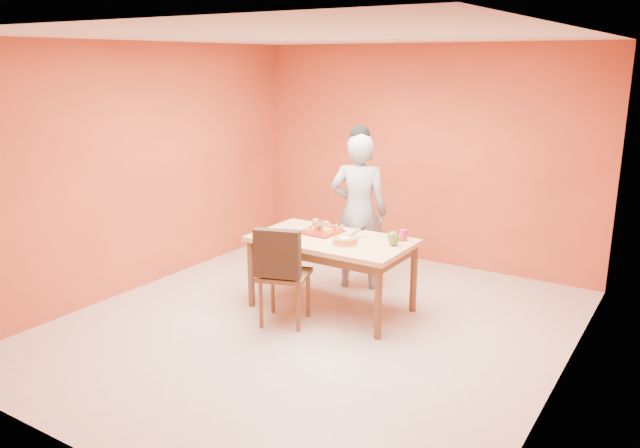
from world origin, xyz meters
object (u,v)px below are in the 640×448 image
Objects in this scene: dining_table at (332,247)px; sponge_cake at (345,241)px; red_dinner_plate at (328,229)px; dining_chair at (283,273)px; pastry_platter at (321,232)px; egg_ornament at (393,238)px; person at (359,212)px; checker_tin at (402,239)px; magenta_glass at (403,235)px.

sponge_cake is (0.22, -0.12, 0.13)m from dining_table.
red_dinner_plate is at bearing 139.11° from sponge_cake.
dining_chair reaches higher than dining_table.
pastry_platter is at bearing -87.52° from red_dinner_plate.
egg_ornament is (0.84, 0.66, 0.31)m from dining_chair.
person is 0.89m from sponge_cake.
dining_chair is at bearing 63.65° from person.
dining_chair is 0.67m from sponge_cake.
magenta_glass is at bearing 15.64° from checker_tin.
dining_chair is at bearing -134.04° from magenta_glass.
pastry_platter is 0.86m from magenta_glass.
egg_ornament is (0.83, -0.01, 0.06)m from pastry_platter.
sponge_cake is at bearing -142.62° from egg_ornament.
person is at bearing 76.42° from red_dinner_plate.
dining_table is at bearing -153.88° from magenta_glass.
dining_table is 0.71m from checker_tin.
magenta_glass is at bearing 26.97° from dining_chair.
egg_ornament is at bearing 9.22° from dining_table.
checker_tin is at bearing 4.44° from red_dinner_plate.
pastry_platter reaches higher than dining_table.
red_dinner_plate is 2.49× the size of magenta_glass.
egg_ornament reaches higher than dining_table.
dining_table is 4.45× the size of pastry_platter.
checker_tin is at bearing 27.36° from dining_chair.
pastry_platter is (-0.11, -0.60, -0.10)m from person.
sponge_cake is (0.42, -0.37, 0.03)m from red_dinner_plate.
dining_chair reaches higher than magenta_glass.
sponge_cake is at bearing 27.00° from dining_chair.
magenta_glass reaches higher than pastry_platter.
person is 17.29× the size of checker_tin.
checker_tin is (0.82, 0.20, 0.00)m from pastry_platter.
egg_ornament is at bearing -92.55° from magenta_glass.
dining_chair is 0.57× the size of person.
sponge_cake is 1.65× the size of egg_ornament.
dining_table is 0.73m from magenta_glass.
person is at bearing 79.90° from pastry_platter.
checker_tin is (-0.01, 0.21, -0.06)m from egg_ornament.
sponge_cake is at bearing -133.27° from checker_tin.
person is 16.34× the size of magenta_glass.
sponge_cake is at bearing 89.26° from person.
dining_table is 0.25m from pastry_platter.
dining_table is 6.74× the size of sponge_cake.
red_dinner_plate is at bearing 92.48° from pastry_platter.
dining_table is 0.33m from red_dinner_plate.
red_dinner_plate is (-0.01, 0.13, -0.00)m from pastry_platter.
red_dinner_plate is 1.85× the size of egg_ornament.
egg_ornament reaches higher than checker_tin.
checker_tin is (0.83, 0.06, 0.01)m from red_dinner_plate.
sponge_cake reaches higher than checker_tin.
dining_chair is 4.22× the size of sponge_cake.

